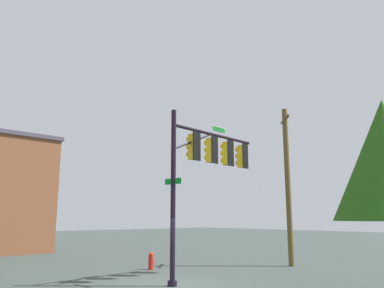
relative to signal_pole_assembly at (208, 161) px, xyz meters
name	(u,v)px	position (x,y,z in m)	size (l,w,h in m)	color
ground_plane	(172,286)	(-2.18, -0.22, -5.00)	(120.00, 120.00, 0.00)	#3B4541
signal_pole_assembly	(208,161)	(0.00, 0.00, 0.00)	(5.52, 1.24, 6.87)	black
utility_pole	(288,183)	(6.34, 0.15, -0.56)	(1.35, 1.37, 8.63)	brown
fire_hydrant	(151,261)	(-0.04, 4.04, -4.59)	(0.33, 0.24, 0.83)	red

